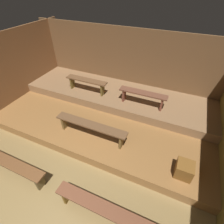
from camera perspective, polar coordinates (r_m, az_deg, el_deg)
ground at (r=4.71m, az=-5.74°, el=-8.28°), size 6.72×5.53×0.08m
wall_back at (r=5.85m, az=5.13°, el=15.86°), size 6.72×0.06×2.24m
wall_left at (r=5.89m, az=-33.41°, el=9.61°), size 0.06×5.53×2.24m
platform_lower at (r=5.08m, az=-1.79°, el=-1.29°), size 5.92×3.21×0.25m
platform_middle at (r=5.52m, az=1.72°, el=5.60°), size 5.92×1.61×0.25m
bench_floor_left at (r=4.46m, az=-33.39°, el=-13.06°), size 2.31×0.24×0.42m
bench_floor_right at (r=3.26m, az=1.85°, el=-31.52°), size 2.31×0.24×0.42m
bench_lower_center at (r=4.11m, az=-7.14°, el=-4.91°), size 1.82×0.24×0.42m
bench_middle_left at (r=5.40m, az=-8.54°, el=9.84°), size 1.33×0.24×0.42m
bench_middle_right at (r=4.79m, az=10.30°, el=5.54°), size 1.33×0.24×0.42m
wooden_crate_lower at (r=3.82m, az=23.04°, el=-17.36°), size 0.33×0.33×0.33m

